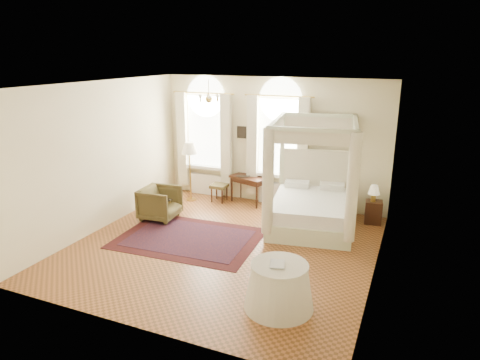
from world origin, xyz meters
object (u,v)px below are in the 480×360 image
object	(u,v)px
floor_lamp	(190,151)
canopy_bed	(311,204)
stool	(219,187)
armchair	(160,203)
writing_desk	(249,180)
coffee_table	(157,201)
nightstand	(373,212)
side_table	(279,286)

from	to	relation	value
floor_lamp	canopy_bed	bearing A→B (deg)	-9.77
stool	armchair	world-z (taller)	armchair
writing_desk	coffee_table	distance (m)	2.47
nightstand	side_table	bearing A→B (deg)	-102.86
armchair	coffee_table	xyz separation A→B (m)	(-0.18, 0.14, -0.00)
stool	floor_lamp	distance (m)	1.25
stool	coffee_table	distance (m)	1.83
nightstand	stool	xyz separation A→B (m)	(-4.01, -0.02, 0.12)
canopy_bed	writing_desk	world-z (taller)	canopy_bed
canopy_bed	coffee_table	world-z (taller)	canopy_bed
canopy_bed	floor_lamp	xyz separation A→B (m)	(-3.48, 0.60, 0.80)
stool	coffee_table	bearing A→B (deg)	-121.15
stool	canopy_bed	bearing A→B (deg)	-16.38
nightstand	armchair	bearing A→B (deg)	-160.26
stool	coffee_table	size ratio (longest dim) A/B	0.66
canopy_bed	coffee_table	bearing A→B (deg)	-168.20
canopy_bed	stool	bearing A→B (deg)	163.62
nightstand	floor_lamp	world-z (taller)	floor_lamp
side_table	nightstand	bearing A→B (deg)	77.14
canopy_bed	stool	distance (m)	2.84
nightstand	stool	world-z (taller)	nightstand
stool	armchair	bearing A→B (deg)	-114.20
canopy_bed	armchair	size ratio (longest dim) A/B	2.98
nightstand	coffee_table	size ratio (longest dim) A/B	0.76
writing_desk	floor_lamp	size ratio (longest dim) A/B	0.68
armchair	writing_desk	bearing A→B (deg)	-43.72
writing_desk	coffee_table	bearing A→B (deg)	-134.54
nightstand	floor_lamp	size ratio (longest dim) A/B	0.34
floor_lamp	side_table	distance (m)	5.61
canopy_bed	stool	xyz separation A→B (m)	(-2.72, 0.80, -0.17)
armchair	canopy_bed	bearing A→B (deg)	-79.95
armchair	nightstand	bearing A→B (deg)	-74.72
nightstand	canopy_bed	bearing A→B (deg)	-147.88
writing_desk	coffee_table	xyz separation A→B (m)	(-1.72, -1.75, -0.24)
writing_desk	stool	size ratio (longest dim) A/B	2.29
stool	armchair	size ratio (longest dim) A/B	0.55
coffee_table	writing_desk	bearing A→B (deg)	45.46
stool	coffee_table	xyz separation A→B (m)	(-0.95, -1.56, -0.01)
writing_desk	floor_lamp	world-z (taller)	floor_lamp
canopy_bed	side_table	xyz separation A→B (m)	(0.34, -3.39, -0.20)
canopy_bed	floor_lamp	world-z (taller)	canopy_bed
stool	armchair	xyz separation A→B (m)	(-0.76, -1.70, -0.00)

